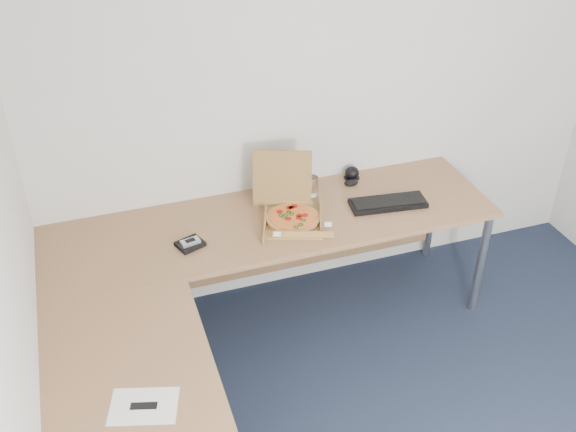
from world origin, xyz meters
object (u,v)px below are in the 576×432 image
object	(u,v)px
keyboard	(388,203)
desk	(236,282)
wallet	(190,244)
pizza_box	(292,214)
drinking_glass	(312,186)

from	to	relation	value
keyboard	desk	bearing A→B (deg)	-153.04
keyboard	wallet	size ratio (longest dim) A/B	3.28
pizza_box	wallet	size ratio (longest dim) A/B	2.89
desk	wallet	world-z (taller)	wallet
keyboard	wallet	world-z (taller)	keyboard
keyboard	pizza_box	bearing A→B (deg)	-175.77
desk	pizza_box	bearing A→B (deg)	42.42
desk	pizza_box	size ratio (longest dim) A/B	6.53
desk	keyboard	distance (m)	1.06
pizza_box	drinking_glass	xyz separation A→B (m)	(0.20, 0.22, 0.02)
desk	pizza_box	distance (m)	0.58
pizza_box	desk	bearing A→B (deg)	-117.60
pizza_box	drinking_glass	distance (m)	0.29
drinking_glass	wallet	size ratio (longest dim) A/B	0.88
pizza_box	wallet	world-z (taller)	pizza_box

